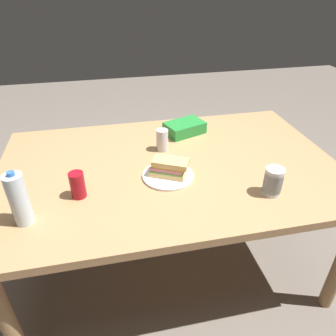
% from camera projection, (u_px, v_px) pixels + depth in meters
% --- Properties ---
extents(ground_plane, '(8.00, 8.00, 0.00)m').
position_uv_depth(ground_plane, '(169.00, 260.00, 2.03)').
color(ground_plane, '#70665B').
extents(dining_table, '(1.74, 1.12, 0.73)m').
position_uv_depth(dining_table, '(169.00, 176.00, 1.68)').
color(dining_table, tan).
rests_on(dining_table, ground_plane).
extents(paper_plate, '(0.25, 0.25, 0.01)m').
position_uv_depth(paper_plate, '(168.00, 176.00, 1.54)').
color(paper_plate, white).
rests_on(paper_plate, dining_table).
extents(sandwich, '(0.21, 0.16, 0.08)m').
position_uv_depth(sandwich, '(169.00, 167.00, 1.52)').
color(sandwich, '#DBB26B').
rests_on(sandwich, paper_plate).
extents(soda_can_red, '(0.07, 0.07, 0.12)m').
position_uv_depth(soda_can_red, '(78.00, 185.00, 1.38)').
color(soda_can_red, maroon).
rests_on(soda_can_red, dining_table).
extents(chip_bag, '(0.27, 0.22, 0.07)m').
position_uv_depth(chip_bag, '(185.00, 128.00, 1.93)').
color(chip_bag, '#268C38').
rests_on(chip_bag, dining_table).
extents(water_bottle_tall, '(0.08, 0.08, 0.24)m').
position_uv_depth(water_bottle_tall, '(19.00, 199.00, 1.22)').
color(water_bottle_tall, silver).
rests_on(water_bottle_tall, dining_table).
extents(plastic_cup_stack, '(0.08, 0.08, 0.13)m').
position_uv_depth(plastic_cup_stack, '(273.00, 181.00, 1.40)').
color(plastic_cup_stack, silver).
rests_on(plastic_cup_stack, dining_table).
extents(soda_can_silver, '(0.07, 0.07, 0.12)m').
position_uv_depth(soda_can_silver, '(162.00, 140.00, 1.74)').
color(soda_can_silver, silver).
rests_on(soda_can_silver, dining_table).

